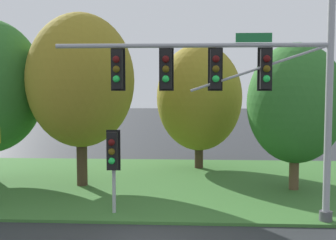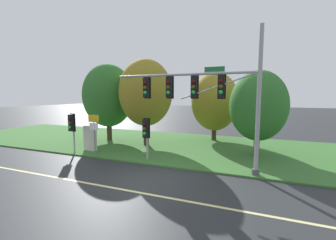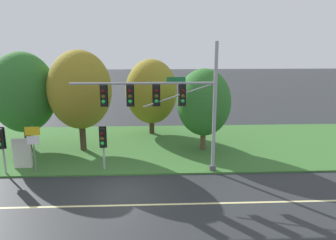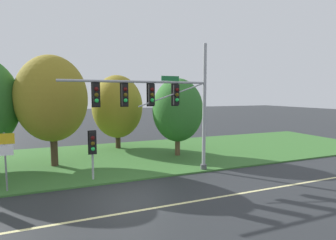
% 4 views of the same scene
% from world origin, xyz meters
% --- Properties ---
extents(ground_plane, '(160.00, 160.00, 0.00)m').
position_xyz_m(ground_plane, '(0.00, 0.00, 0.00)').
color(ground_plane, '#282B2D').
extents(lane_stripe, '(36.00, 0.16, 0.01)m').
position_xyz_m(lane_stripe, '(0.00, -1.20, 0.00)').
color(lane_stripe, beige).
rests_on(lane_stripe, ground).
extents(grass_verge, '(48.00, 11.50, 0.10)m').
position_xyz_m(grass_verge, '(0.00, 8.25, 0.05)').
color(grass_verge, '#386B2D').
rests_on(grass_verge, ground).
extents(traffic_signal_mast, '(8.66, 0.49, 7.83)m').
position_xyz_m(traffic_signal_mast, '(2.60, 2.90, 4.52)').
color(traffic_signal_mast, '#9EA0A5').
rests_on(traffic_signal_mast, grass_verge).
extents(pedestrian_signal_near_kerb, '(0.46, 0.55, 2.92)m').
position_xyz_m(pedestrian_signal_near_kerb, '(-7.26, 2.83, 2.19)').
color(pedestrian_signal_near_kerb, '#9EA0A5').
rests_on(pedestrian_signal_near_kerb, grass_verge).
extents(pedestrian_signal_further_along, '(0.46, 0.55, 2.77)m').
position_xyz_m(pedestrian_signal_further_along, '(-1.36, 3.22, 2.06)').
color(pedestrian_signal_further_along, '#9EA0A5').
rests_on(pedestrian_signal_further_along, grass_verge).
extents(route_sign_post, '(0.89, 0.08, 2.91)m').
position_xyz_m(route_sign_post, '(-5.49, 3.12, 2.07)').
color(route_sign_post, slate).
rests_on(route_sign_post, grass_verge).
extents(tree_nearest_road, '(4.66, 4.66, 7.15)m').
position_xyz_m(tree_nearest_road, '(-7.63, 7.79, 4.32)').
color(tree_nearest_road, '#423021').
rests_on(tree_nearest_road, grass_verge).
extents(tree_left_of_mast, '(4.50, 4.50, 7.28)m').
position_xyz_m(tree_left_of_mast, '(-3.45, 7.29, 4.55)').
color(tree_left_of_mast, '#423021').
rests_on(tree_left_of_mast, grass_verge).
extents(tree_behind_signpost, '(4.38, 4.38, 6.41)m').
position_xyz_m(tree_behind_signpost, '(1.60, 11.50, 3.76)').
color(tree_behind_signpost, '#423021').
rests_on(tree_behind_signpost, grass_verge).
extents(tree_mid_verge, '(3.89, 3.89, 5.97)m').
position_xyz_m(tree_mid_verge, '(5.40, 7.02, 3.62)').
color(tree_mid_verge, brown).
rests_on(tree_mid_verge, grass_verge).
extents(info_kiosk, '(1.10, 0.24, 1.90)m').
position_xyz_m(info_kiosk, '(-6.54, 3.89, 1.04)').
color(info_kiosk, beige).
rests_on(info_kiosk, grass_verge).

